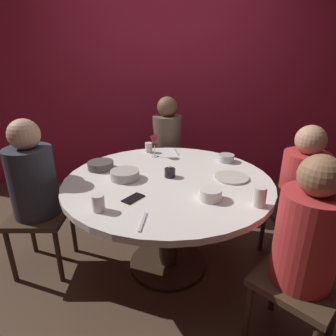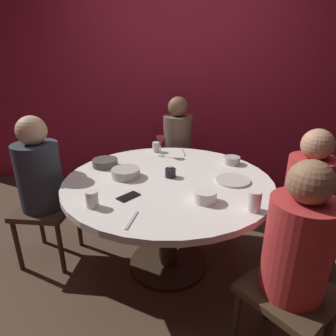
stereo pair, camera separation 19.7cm
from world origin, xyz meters
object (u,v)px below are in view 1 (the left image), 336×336
Objects in this scene: cup_near_candle at (98,203)px; bowl_serving_large at (226,158)px; seated_diner_right at (302,184)px; bowl_salad_center at (101,165)px; bowl_sauce_side at (125,175)px; seated_diner_left at (33,181)px; cell_phone at (133,198)px; seated_diner_back at (167,142)px; cup_by_left_diner at (259,197)px; bowl_small_white at (210,194)px; candle_holder at (170,173)px; dinner_plate at (231,177)px; seated_diner_front_right at (307,240)px; cup_by_right_diner at (149,147)px; wine_glass at (154,142)px; dining_table at (168,196)px.

bowl_serving_large is at bearing 42.25° from cup_near_candle.
seated_diner_right reaches higher than bowl_salad_center.
bowl_salad_center is at bearing 137.73° from bowl_sauce_side.
seated_diner_left is 0.48m from bowl_salad_center.
cell_phone is at bearing 37.57° from cup_near_candle.
cell_phone is at bearing -9.39° from seated_diner_back.
bowl_small_white is at bearing 163.44° from cup_by_left_diner.
candle_holder is 0.42× the size of bowl_sauce_side.
bowl_salad_center is at bearing 101.00° from cup_near_candle.
bowl_serving_large reaches higher than dinner_plate.
seated_diner_left reaches higher than bowl_small_white.
seated_diner_front_right reaches higher than cup_by_right_diner.
seated_diner_left is 1.40m from dinner_plate.
cup_by_right_diner is at bearing 159.11° from bowl_serving_large.
bowl_serving_large is at bearing 84.91° from dinner_plate.
seated_diner_back is 6.71× the size of wine_glass.
seated_diner_right is at bearing -24.07° from wine_glass.
seated_diner_back is 1.47m from cup_by_left_diner.
dinner_plate is at bearing 0.28° from bowl_sauce_side.
bowl_small_white is 1.16× the size of cup_by_left_diner.
candle_holder is 0.43m from dinner_plate.
bowl_sauce_side is (-0.30, -0.98, 0.05)m from seated_diner_back.
cell_phone is at bearing -73.80° from bowl_sauce_side.
cup_by_left_diner reaches higher than cup_by_right_diner.
bowl_sauce_side is at bearing 78.81° from cup_near_candle.
seated_diner_back reaches higher than cup_near_candle.
seated_diner_front_right is 0.96m from cell_phone.
seated_diner_right reaches higher than wine_glass.
cup_by_left_diner is (0.73, -0.09, 0.05)m from cell_phone.
candle_holder is at bearing 5.69° from bowl_sauce_side.
dining_table is at bearing -74.23° from cup_by_right_diner.
dining_table is 1.23× the size of seated_diner_back.
seated_diner_front_right is 8.20× the size of cell_phone.
bowl_serving_large is (0.48, -0.63, 0.04)m from seated_diner_back.
wine_glass is at bearing 119.26° from cell_phone.
seated_diner_left reaches higher than seated_diner_right.
cup_near_candle is at bearing -176.93° from cup_by_left_diner.
bowl_small_white is 1.00m from cup_by_right_diner.
dinner_plate is at bearing 58.39° from bowl_small_white.
seated_diner_back reaches higher than bowl_sauce_side.
wine_glass is at bearing 125.92° from cup_by_left_diner.
seated_diner_front_right reaches higher than cup_near_candle.
seated_diner_back reaches higher than cup_by_left_diner.
wine_glass is 0.87m from bowl_small_white.
candle_holder is 0.56m from bowl_serving_large.
bowl_sauce_side reaches higher than bowl_serving_large.
cell_phone is 0.90m from cup_by_right_diner.
wine_glass is at bearing -64.14° from cup_by_right_diner.
candle_holder reaches higher than bowl_serving_large.
cup_by_right_diner is (-1.12, 0.59, 0.09)m from seated_diner_right.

